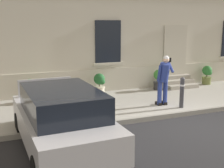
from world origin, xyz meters
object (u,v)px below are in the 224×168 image
at_px(hatchback_car_silver, 61,118).
at_px(bollard_near_person, 182,91).
at_px(planter_terracotta, 31,90).
at_px(planter_cream, 100,84).
at_px(planter_charcoal, 159,79).
at_px(planter_olive, 207,74).
at_px(person_on_phone, 164,77).
at_px(bollard_far_left, 50,105).

xyz_separation_m(hatchback_car_silver, bollard_near_person, (4.39, 1.51, -0.08)).
bearing_deg(planter_terracotta, bollard_near_person, -28.89).
distance_m(planter_cream, planter_charcoal, 2.66).
bearing_deg(planter_olive, planter_charcoal, -176.69).
bearing_deg(planter_charcoal, person_on_phone, -117.16).
distance_m(bollard_far_left, planter_terracotta, 2.56).
height_order(bollard_near_person, planter_cream, bollard_near_person).
bearing_deg(person_on_phone, planter_charcoal, 62.10).
bearing_deg(hatchback_car_silver, person_on_phone, 26.49).
bearing_deg(planter_charcoal, bollard_far_left, -152.28).
distance_m(bollard_far_left, person_on_phone, 4.00).
xyz_separation_m(bollard_far_left, planter_cream, (2.43, 2.70, -0.11)).
xyz_separation_m(bollard_near_person, planter_cream, (-1.96, 2.70, -0.11)).
bearing_deg(bollard_near_person, hatchback_car_silver, -160.97).
bearing_deg(planter_olive, bollard_far_left, -159.94).
relative_size(planter_cream, planter_olive, 1.00).
bearing_deg(bollard_near_person, planter_cream, 125.91).
xyz_separation_m(person_on_phone, planter_olive, (3.80, 2.37, -0.54)).
distance_m(hatchback_car_silver, planter_cream, 4.87).
xyz_separation_m(hatchback_car_silver, person_on_phone, (3.95, 1.97, 0.36)).
bearing_deg(hatchback_car_silver, bollard_far_left, 89.87).
xyz_separation_m(person_on_phone, planter_terracotta, (-4.18, 2.09, -0.54)).
relative_size(hatchback_car_silver, planter_cream, 4.79).
xyz_separation_m(bollard_far_left, person_on_phone, (3.95, 0.45, 0.43)).
distance_m(person_on_phone, planter_terracotta, 4.70).
height_order(hatchback_car_silver, planter_cream, hatchback_car_silver).
distance_m(bollard_far_left, planter_charcoal, 5.75).
bearing_deg(planter_charcoal, bollard_near_person, -104.65).
height_order(hatchback_car_silver, planter_charcoal, hatchback_car_silver).
height_order(bollard_far_left, planter_terracotta, bollard_far_left).
xyz_separation_m(planter_terracotta, planter_cream, (2.66, 0.16, 0.00)).
relative_size(person_on_phone, planter_charcoal, 2.02).
distance_m(planter_terracotta, planter_charcoal, 5.32).
bearing_deg(planter_cream, planter_charcoal, -0.66).
distance_m(bollard_far_left, planter_olive, 8.24).
bearing_deg(planter_olive, bollard_near_person, -139.89).
xyz_separation_m(hatchback_car_silver, planter_cream, (2.43, 4.22, -0.18)).
bearing_deg(bollard_far_left, person_on_phone, 6.57).
relative_size(bollard_near_person, bollard_far_left, 1.00).
bearing_deg(bollard_near_person, planter_terracotta, 151.11).
relative_size(person_on_phone, planter_cream, 2.02).
bearing_deg(person_on_phone, bollard_near_person, -46.73).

